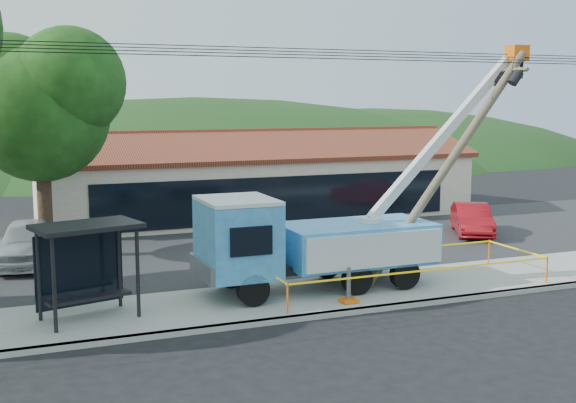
{
  "coord_description": "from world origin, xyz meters",
  "views": [
    {
      "loc": [
        -8.52,
        -16.14,
        6.24
      ],
      "look_at": [
        -0.05,
        5.0,
        2.99
      ],
      "focal_mm": 45.0,
      "sensor_mm": 36.0,
      "label": 1
    }
  ],
  "objects_px": {
    "leaning_pole": "(454,156)",
    "car_red": "(471,237)",
    "bus_shelter": "(85,248)",
    "car_silver": "(29,267)",
    "utility_truck": "(312,239)"
  },
  "relations": [
    {
      "from": "car_silver",
      "to": "car_red",
      "type": "xyz_separation_m",
      "value": [
        19.04,
        -1.16,
        0.0
      ]
    },
    {
      "from": "leaning_pole",
      "to": "utility_truck",
      "type": "bearing_deg",
      "value": 174.11
    },
    {
      "from": "car_silver",
      "to": "car_red",
      "type": "height_order",
      "value": "car_silver"
    },
    {
      "from": "car_red",
      "to": "leaning_pole",
      "type": "bearing_deg",
      "value": -102.87
    },
    {
      "from": "leaning_pole",
      "to": "car_silver",
      "type": "bearing_deg",
      "value": 149.41
    },
    {
      "from": "utility_truck",
      "to": "car_silver",
      "type": "bearing_deg",
      "value": 138.68
    },
    {
      "from": "bus_shelter",
      "to": "car_red",
      "type": "bearing_deg",
      "value": 6.0
    },
    {
      "from": "bus_shelter",
      "to": "car_silver",
      "type": "relative_size",
      "value": 0.63
    },
    {
      "from": "car_silver",
      "to": "bus_shelter",
      "type": "bearing_deg",
      "value": -72.65
    },
    {
      "from": "utility_truck",
      "to": "bus_shelter",
      "type": "relative_size",
      "value": 3.73
    },
    {
      "from": "utility_truck",
      "to": "leaning_pole",
      "type": "xyz_separation_m",
      "value": [
        4.93,
        -0.51,
        2.56
      ]
    },
    {
      "from": "leaning_pole",
      "to": "bus_shelter",
      "type": "relative_size",
      "value": 2.51
    },
    {
      "from": "leaning_pole",
      "to": "car_silver",
      "type": "relative_size",
      "value": 1.58
    },
    {
      "from": "leaning_pole",
      "to": "car_red",
      "type": "relative_size",
      "value": 1.83
    },
    {
      "from": "bus_shelter",
      "to": "car_red",
      "type": "xyz_separation_m",
      "value": [
        17.76,
        6.61,
        -2.12
      ]
    }
  ]
}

